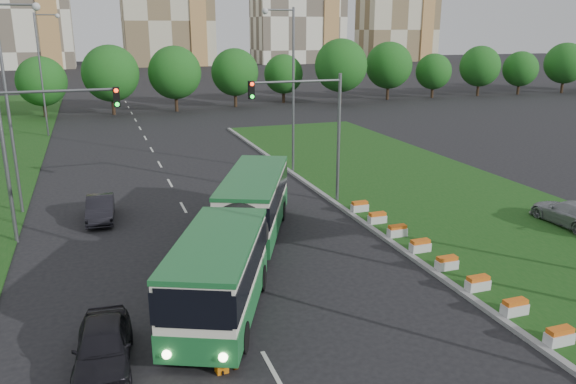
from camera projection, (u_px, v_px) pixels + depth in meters
name	position (u px, v px, depth m)	size (l,w,h in m)	color
ground	(296.00, 280.00, 24.47)	(360.00, 360.00, 0.00)	black
grass_median	(444.00, 199.00, 35.79)	(14.00, 60.00, 0.15)	#164413
median_kerb	(345.00, 210.00, 33.60)	(0.30, 60.00, 0.18)	gray
lane_markings	(166.00, 176.00, 41.65)	(0.20, 100.00, 0.01)	beige
flower_planters	(433.00, 254.00, 26.18)	(1.10, 15.90, 0.60)	silver
traffic_mast_median	(314.00, 119.00, 33.53)	(5.76, 0.32, 8.00)	slate
traffic_mast_left	(38.00, 138.00, 27.85)	(5.76, 0.32, 8.00)	slate
street_lamps	(183.00, 114.00, 30.90)	(36.00, 60.00, 12.00)	slate
tree_line	(227.00, 74.00, 76.20)	(120.00, 8.00, 9.00)	#155015
articulated_bus	(233.00, 230.00, 25.45)	(2.71, 17.39, 2.86)	white
car_left_near	(103.00, 346.00, 18.06)	(1.77, 4.40, 1.50)	black
car_left_far	(100.00, 208.00, 31.98)	(1.46, 4.19, 1.38)	black
car_median	(571.00, 213.00, 30.70)	(1.95, 4.81, 1.40)	#94969C
pedestrian	(233.00, 341.00, 18.00)	(0.68, 0.45, 1.86)	gray
shopping_trolley	(221.00, 363.00, 17.86)	(0.38, 0.40, 0.65)	orange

